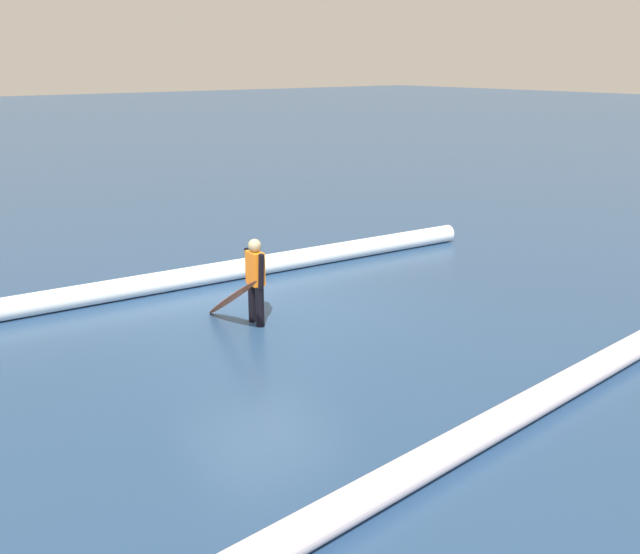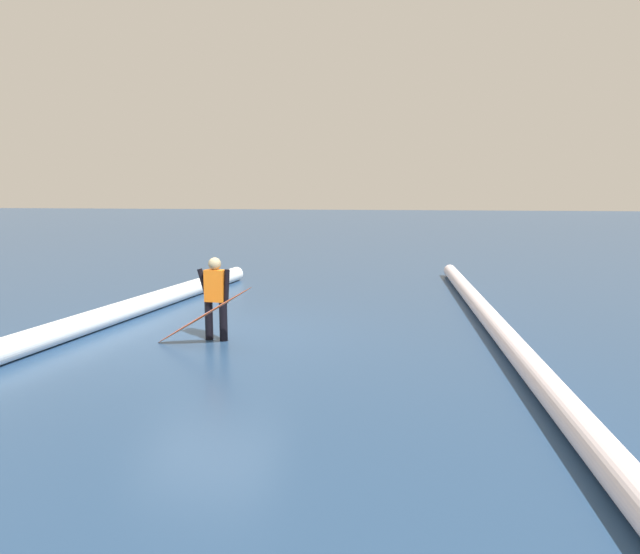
# 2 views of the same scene
# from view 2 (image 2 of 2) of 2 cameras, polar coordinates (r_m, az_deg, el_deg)

# --- Properties ---
(ground_plane) EXTENTS (170.16, 170.16, 0.00)m
(ground_plane) POSITION_cam_2_polar(r_m,az_deg,el_deg) (10.63, -11.12, -5.74)
(ground_plane) COLOR navy
(surfer) EXTENTS (0.24, 0.61, 1.46)m
(surfer) POSITION_cam_2_polar(r_m,az_deg,el_deg) (10.13, -10.32, -1.69)
(surfer) COLOR black
(surfer) RESTS_ON ground_plane
(surfboard) EXTENTS (0.40, 1.79, 1.08)m
(surfboard) POSITION_cam_2_polar(r_m,az_deg,el_deg) (9.80, -11.46, -3.78)
(surfboard) COLOR #E55926
(surfboard) RESTS_ON ground_plane
(wave_crest_foreground) EXTENTS (16.73, 1.67, 0.40)m
(wave_crest_foreground) POSITION_cam_2_polar(r_m,az_deg,el_deg) (10.26, -27.25, -5.87)
(wave_crest_foreground) COLOR white
(wave_crest_foreground) RESTS_ON ground_plane
(wave_crest_midground) EXTENTS (18.95, 1.83, 0.36)m
(wave_crest_midground) POSITION_cam_2_polar(r_m,az_deg,el_deg) (9.14, 19.13, -7.16)
(wave_crest_midground) COLOR white
(wave_crest_midground) RESTS_ON ground_plane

